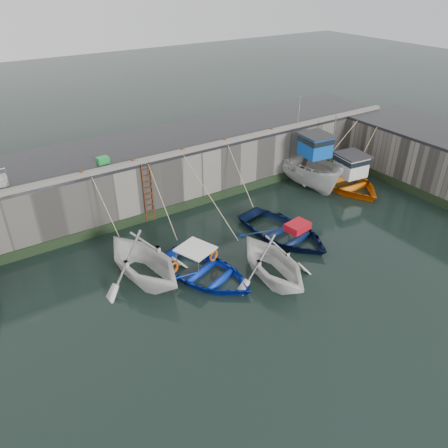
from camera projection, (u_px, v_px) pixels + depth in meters
ground at (311, 317)px, 16.52m from camera, size 120.00×120.00×0.00m
quay_back at (162, 169)px, 24.74m from camera, size 30.00×5.00×3.00m
road_back at (160, 142)px, 23.93m from camera, size 30.00×5.00×0.16m
kerb_back at (180, 152)px, 22.15m from camera, size 30.00×0.30×0.20m
algae_back at (184, 206)px, 23.55m from camera, size 30.00×0.08×0.50m
algae_right at (442, 203)px, 23.80m from camera, size 0.08×15.00×0.50m
ladder at (148, 193)px, 21.89m from camera, size 0.51×0.08×3.20m
boat_near_white at (145, 278)px, 18.58m from camera, size 4.81×5.34×2.50m
boat_near_white_rope at (115, 241)px, 21.04m from camera, size 0.04×3.19×3.10m
boat_near_blue at (205, 277)px, 18.62m from camera, size 4.75×5.52×0.96m
boat_near_blue_rope at (163, 234)px, 21.57m from camera, size 0.04×4.14×3.10m
boat_near_blacktrim at (271, 277)px, 18.60m from camera, size 4.12×4.66×2.28m
boat_near_blacktrim_rope at (211, 227)px, 22.11m from camera, size 0.04×5.45×3.10m
boat_near_navy at (283, 236)px, 21.38m from camera, size 4.41×5.61×1.05m
boat_near_navy_rope at (239, 206)px, 24.09m from camera, size 0.04×3.64×3.10m
boat_far_white at (307, 168)px, 26.11m from camera, size 2.80×6.18×5.32m
boat_far_orange at (342, 179)px, 26.21m from camera, size 4.85×6.33×4.22m
fish_crate at (103, 160)px, 21.12m from camera, size 0.57×0.45×0.31m
bollard_a at (81, 173)px, 19.85m from camera, size 0.18×0.18×0.28m
bollard_b at (133, 161)px, 21.03m from camera, size 0.18×0.18×0.28m
bollard_c at (182, 150)px, 22.29m from camera, size 0.18×0.18×0.28m
bollard_d at (225, 141)px, 23.51m from camera, size 0.18×0.18×0.28m
bollard_e at (271, 130)px, 25.02m from camera, size 0.18×0.18×0.28m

